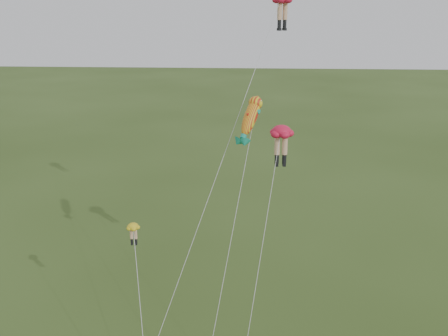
{
  "coord_description": "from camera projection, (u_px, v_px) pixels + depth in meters",
  "views": [
    {
      "loc": [
        3.59,
        -23.12,
        21.69
      ],
      "look_at": [
        1.88,
        6.0,
        11.94
      ],
      "focal_mm": 40.0,
      "sensor_mm": 36.0,
      "label": 1
    }
  ],
  "objects": [
    {
      "name": "legs_kite_red_high",
      "position": [
        280.0,
        7.0,
        32.95
      ],
      "size": [
        9.32,
        13.98,
        22.27
      ],
      "rotation": [
        0.0,
        0.0,
        0.55
      ],
      "color": "red",
      "rests_on": "ground"
    },
    {
      "name": "legs_kite_red_mid",
      "position": [
        281.0,
        137.0,
        31.19
      ],
      "size": [
        3.34,
        8.79,
        14.39
      ],
      "rotation": [
        0.0,
        0.0,
        0.06
      ],
      "color": "red",
      "rests_on": "ground"
    },
    {
      "name": "legs_kite_yellow",
      "position": [
        134.0,
        242.0,
        28.51
      ],
      "size": [
        2.55,
        7.1,
        9.6
      ],
      "rotation": [
        0.0,
        0.0,
        0.07
      ],
      "color": "gold",
      "rests_on": "ground"
    },
    {
      "name": "fish_kite",
      "position": [
        251.0,
        118.0,
        29.87
      ],
      "size": [
        3.65,
        9.05,
        16.53
      ],
      "rotation": [
        0.87,
        0.0,
        -0.47
      ],
      "color": "yellow",
      "rests_on": "ground"
    }
  ]
}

